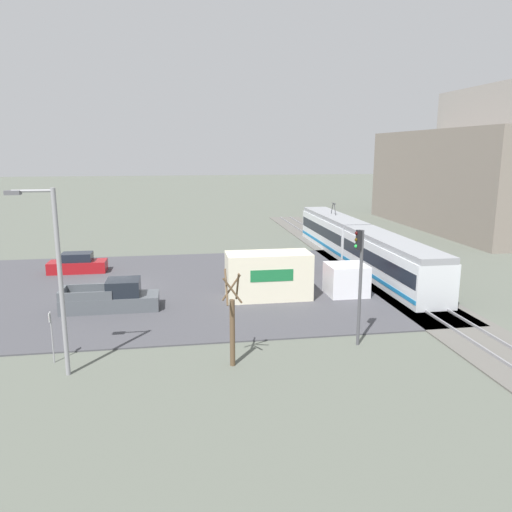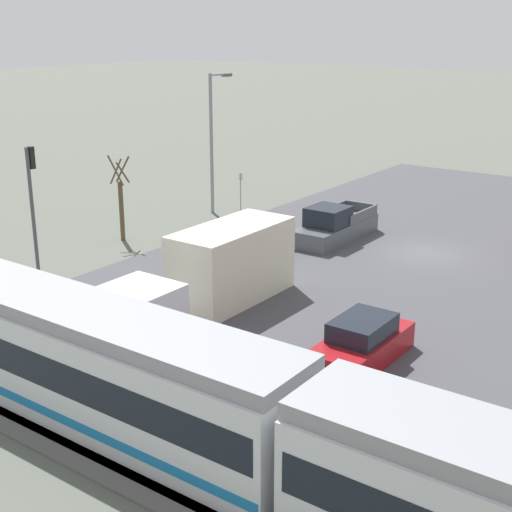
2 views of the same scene
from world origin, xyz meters
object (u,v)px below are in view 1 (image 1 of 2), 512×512
(light_rail_tram, at_px, (357,244))
(sedan_car_1, at_px, (78,264))
(traffic_light_pole, at_px, (359,273))
(no_parking_sign, at_px, (52,332))
(sedan_car_0, at_px, (279,264))
(street_tree, at_px, (232,323))
(street_lamp_near_crossing, at_px, (55,271))
(box_truck, at_px, (288,277))
(pickup_truck, at_px, (112,298))

(light_rail_tram, xyz_separation_m, sedan_car_1, (-0.01, -23.47, -0.95))
(traffic_light_pole, xyz_separation_m, no_parking_sign, (-0.13, -14.72, -2.30))
(light_rail_tram, bearing_deg, sedan_car_0, -72.56)
(sedan_car_0, bearing_deg, light_rail_tram, 107.44)
(traffic_light_pole, relative_size, street_tree, 1.32)
(light_rail_tram, bearing_deg, sedan_car_1, -90.03)
(no_parking_sign, bearing_deg, street_tree, 78.97)
(traffic_light_pole, xyz_separation_m, street_lamp_near_crossing, (1.31, -14.00, 0.95))
(sedan_car_1, distance_m, no_parking_sign, 17.95)
(sedan_car_0, xyz_separation_m, no_parking_sign, (15.45, -13.85, 0.77))
(sedan_car_0, height_order, sedan_car_1, sedan_car_1)
(light_rail_tram, bearing_deg, traffic_light_pole, -20.26)
(light_rail_tram, distance_m, street_tree, 23.42)
(light_rail_tram, bearing_deg, box_truck, -41.47)
(traffic_light_pole, bearing_deg, street_lamp_near_crossing, -84.66)
(street_tree, xyz_separation_m, street_lamp_near_crossing, (-0.17, -7.49, 2.69))
(box_truck, relative_size, sedan_car_1, 2.11)
(light_rail_tram, relative_size, box_truck, 2.94)
(sedan_car_0, height_order, street_lamp_near_crossing, street_lamp_near_crossing)
(sedan_car_0, relative_size, street_lamp_near_crossing, 0.54)
(light_rail_tram, height_order, no_parking_sign, light_rail_tram)
(pickup_truck, bearing_deg, light_rail_tram, 117.80)
(light_rail_tram, height_order, sedan_car_1, light_rail_tram)
(sedan_car_0, distance_m, no_parking_sign, 20.76)
(pickup_truck, relative_size, no_parking_sign, 2.38)
(pickup_truck, bearing_deg, sedan_car_1, -159.09)
(pickup_truck, bearing_deg, traffic_light_pole, 59.44)
(box_truck, bearing_deg, sedan_car_0, 173.25)
(light_rail_tram, bearing_deg, no_parking_sign, -50.16)
(sedan_car_0, bearing_deg, pickup_truck, -56.59)
(light_rail_tram, relative_size, no_parking_sign, 11.28)
(box_truck, bearing_deg, sedan_car_1, -121.88)
(sedan_car_1, bearing_deg, traffic_light_pole, 43.22)
(sedan_car_1, height_order, street_tree, street_tree)
(sedan_car_0, bearing_deg, box_truck, -6.75)
(pickup_truck, height_order, sedan_car_1, pickup_truck)
(sedan_car_0, relative_size, street_tree, 0.98)
(sedan_car_1, height_order, street_lamp_near_crossing, street_lamp_near_crossing)
(light_rail_tram, xyz_separation_m, pickup_truck, (10.30, -19.53, -0.89))
(traffic_light_pole, relative_size, no_parking_sign, 2.41)
(traffic_light_pole, bearing_deg, box_truck, -168.69)
(traffic_light_pole, bearing_deg, street_tree, -77.22)
(sedan_car_1, relative_size, street_lamp_near_crossing, 0.54)
(sedan_car_1, relative_size, no_parking_sign, 1.82)
(light_rail_tram, relative_size, street_tree, 6.17)
(street_tree, relative_size, street_lamp_near_crossing, 0.55)
(pickup_truck, height_order, sedan_car_0, pickup_truck)
(street_lamp_near_crossing, xyz_separation_m, no_parking_sign, (-1.44, -0.72, -3.25))
(box_truck, distance_m, street_lamp_near_crossing, 16.07)
(sedan_car_1, relative_size, traffic_light_pole, 0.76)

